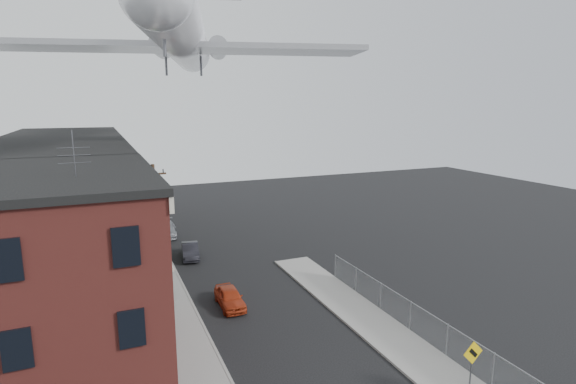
# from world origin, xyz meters

# --- Properties ---
(sidewalk_left) EXTENTS (3.00, 62.00, 0.12)m
(sidewalk_left) POSITION_xyz_m (-5.50, 24.00, 0.06)
(sidewalk_left) COLOR gray
(sidewalk_left) RESTS_ON ground
(sidewalk_right) EXTENTS (3.00, 26.00, 0.12)m
(sidewalk_right) POSITION_xyz_m (5.50, 6.00, 0.06)
(sidewalk_right) COLOR gray
(sidewalk_right) RESTS_ON ground
(curb_left) EXTENTS (0.15, 62.00, 0.14)m
(curb_left) POSITION_xyz_m (-4.05, 24.00, 0.07)
(curb_left) COLOR gray
(curb_left) RESTS_ON ground
(curb_right) EXTENTS (0.15, 26.00, 0.14)m
(curb_right) POSITION_xyz_m (4.05, 6.00, 0.07)
(curb_right) COLOR gray
(curb_right) RESTS_ON ground
(corner_building) EXTENTS (10.31, 12.30, 12.15)m
(corner_building) POSITION_xyz_m (-12.00, 7.00, 5.16)
(corner_building) COLOR #351211
(corner_building) RESTS_ON ground
(row_house_a) EXTENTS (11.98, 7.00, 10.30)m
(row_house_a) POSITION_xyz_m (-11.96, 16.50, 5.13)
(row_house_a) COLOR #61615F
(row_house_a) RESTS_ON ground
(row_house_b) EXTENTS (11.98, 7.00, 10.30)m
(row_house_b) POSITION_xyz_m (-11.96, 23.50, 5.13)
(row_house_b) COLOR gray
(row_house_b) RESTS_ON ground
(row_house_c) EXTENTS (11.98, 7.00, 10.30)m
(row_house_c) POSITION_xyz_m (-11.96, 30.50, 5.13)
(row_house_c) COLOR #61615F
(row_house_c) RESTS_ON ground
(row_house_d) EXTENTS (11.98, 7.00, 10.30)m
(row_house_d) POSITION_xyz_m (-11.96, 37.50, 5.13)
(row_house_d) COLOR gray
(row_house_d) RESTS_ON ground
(row_house_e) EXTENTS (11.98, 7.00, 10.30)m
(row_house_e) POSITION_xyz_m (-11.96, 44.50, 5.13)
(row_house_e) COLOR #61615F
(row_house_e) RESTS_ON ground
(chainlink_fence) EXTENTS (0.06, 18.06, 1.90)m
(chainlink_fence) POSITION_xyz_m (7.00, 5.00, 1.00)
(chainlink_fence) COLOR gray
(chainlink_fence) RESTS_ON ground
(warning_sign) EXTENTS (1.10, 0.11, 2.80)m
(warning_sign) POSITION_xyz_m (5.60, -1.03, 1.88)
(warning_sign) COLOR #515156
(warning_sign) RESTS_ON ground
(utility_pole) EXTENTS (1.80, 0.26, 9.00)m
(utility_pole) POSITION_xyz_m (-5.60, 18.00, 4.67)
(utility_pole) COLOR black
(utility_pole) RESTS_ON ground
(street_tree) EXTENTS (3.22, 3.20, 5.20)m
(street_tree) POSITION_xyz_m (-5.27, 27.92, 3.45)
(street_tree) COLOR black
(street_tree) RESTS_ON ground
(car_near) EXTENTS (1.57, 3.78, 1.28)m
(car_near) POSITION_xyz_m (-1.80, 12.41, 0.64)
(car_near) COLOR #AF3416
(car_near) RESTS_ON ground
(car_mid) EXTENTS (1.87, 4.06, 1.29)m
(car_mid) POSITION_xyz_m (-2.31, 23.07, 0.64)
(car_mid) COLOR black
(car_mid) RESTS_ON ground
(car_far) EXTENTS (2.37, 4.91, 1.38)m
(car_far) POSITION_xyz_m (-3.25, 30.85, 0.69)
(car_far) COLOR gray
(car_far) RESTS_ON ground
(airplane) EXTENTS (27.23, 31.14, 8.98)m
(airplane) POSITION_xyz_m (-2.40, 22.05, 18.34)
(airplane) COLOR white
(airplane) RESTS_ON ground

